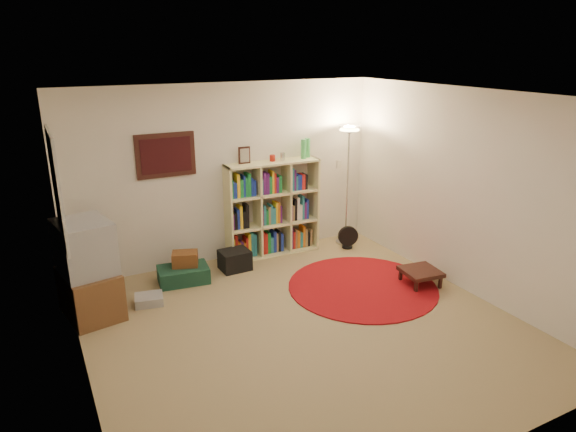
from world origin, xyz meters
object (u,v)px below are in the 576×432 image
Objects in this scene: bookshelf at (270,209)px; floor_lamp at (349,147)px; side_table at (421,272)px; floor_fan at (348,237)px; tv_stand at (88,271)px; suitcase at (183,274)px.

floor_lamp is (1.21, -0.19, 0.86)m from bookshelf.
floor_lamp is at bearing 91.16° from side_table.
floor_lamp is 5.25× the size of floor_fan.
bookshelf is at bearing 5.47° from tv_stand.
bookshelf is 1.29m from floor_fan.
floor_fan reaches higher than suitcase.
suitcase is at bearing -175.79° from floor_lamp.
bookshelf is 2.43× the size of suitcase.
suitcase is at bearing 6.51° from tv_stand.
floor_fan is 3.79m from tv_stand.
tv_stand is (-3.85, -0.55, -0.98)m from floor_lamp.
floor_fan is 0.69× the size of side_table.
floor_lamp is 4.01m from tv_stand.
floor_fan reaches higher than side_table.
bookshelf is 4.76× the size of floor_fan.
tv_stand reaches higher than side_table.
floor_lamp is 1.37m from floor_fan.
side_table is at bearing -21.85° from suitcase.
floor_lamp is 2.17m from side_table.
side_table is (3.88, -1.14, -0.37)m from tv_stand.
floor_lamp reaches higher than tv_stand.
side_table is at bearing -66.35° from floor_fan.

